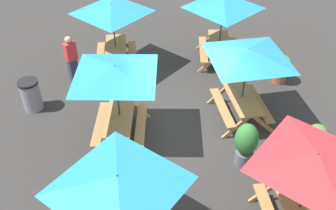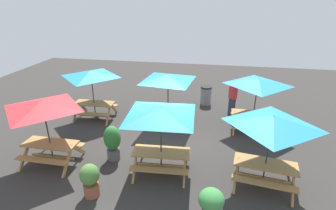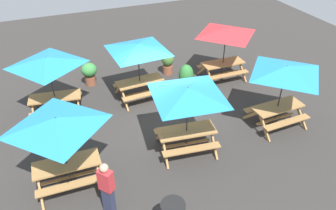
% 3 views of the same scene
% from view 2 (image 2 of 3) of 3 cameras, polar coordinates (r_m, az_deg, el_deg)
% --- Properties ---
extents(ground_plane, '(26.04, 26.04, 0.00)m').
position_cam_2_polar(ground_plane, '(10.23, -0.84, -8.60)').
color(ground_plane, '#33302D').
rests_on(ground_plane, ground).
extents(picnic_table_0, '(2.04, 2.04, 2.34)m').
position_cam_2_polar(picnic_table_0, '(11.10, 18.91, 4.04)').
color(picnic_table_0, '#A87A44').
rests_on(picnic_table_0, ground).
extents(picnic_table_1, '(2.01, 2.01, 2.34)m').
position_cam_2_polar(picnic_table_1, '(9.17, -25.51, -0.89)').
color(picnic_table_1, '#A87A44').
rests_on(picnic_table_1, ground).
extents(picnic_table_2, '(2.81, 2.81, 2.34)m').
position_cam_2_polar(picnic_table_2, '(11.05, -0.00, 5.21)').
color(picnic_table_2, '#A87A44').
rests_on(picnic_table_2, ground).
extents(picnic_table_3, '(2.08, 2.08, 2.34)m').
position_cam_2_polar(picnic_table_3, '(12.09, -16.40, 5.84)').
color(picnic_table_3, '#A87A44').
rests_on(picnic_table_3, ground).
extents(picnic_table_4, '(2.82, 2.82, 2.34)m').
position_cam_2_polar(picnic_table_4, '(7.82, -1.60, -2.50)').
color(picnic_table_4, '#A87A44').
rests_on(picnic_table_4, ground).
extents(picnic_table_5, '(2.27, 2.27, 2.34)m').
position_cam_2_polar(picnic_table_5, '(7.79, 21.72, -4.33)').
color(picnic_table_5, '#A87A44').
rests_on(picnic_table_5, ground).
extents(trash_bin_gray, '(0.59, 0.59, 0.98)m').
position_cam_2_polar(trash_bin_gray, '(13.84, 8.25, 2.13)').
color(trash_bin_gray, gray).
rests_on(trash_bin_gray, ground).
extents(potted_plant_0, '(0.58, 0.58, 1.28)m').
position_cam_2_polar(potted_plant_0, '(9.24, -12.00, -7.75)').
color(potted_plant_0, '#59595B').
rests_on(potted_plant_0, ground).
extents(potted_plant_1, '(0.55, 0.55, 1.04)m').
position_cam_2_polar(potted_plant_1, '(7.94, -16.59, -15.19)').
color(potted_plant_1, '#935138').
rests_on(potted_plant_1, ground).
extents(potted_plant_2, '(0.65, 0.65, 0.97)m').
position_cam_2_polar(potted_plant_2, '(7.01, 9.36, -20.41)').
color(potted_plant_2, '#935138').
rests_on(potted_plant_2, ground).
extents(person_standing, '(0.40, 0.42, 1.67)m').
position_cam_2_polar(person_standing, '(12.67, 13.88, 1.59)').
color(person_standing, '#2D334C').
rests_on(person_standing, ground).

